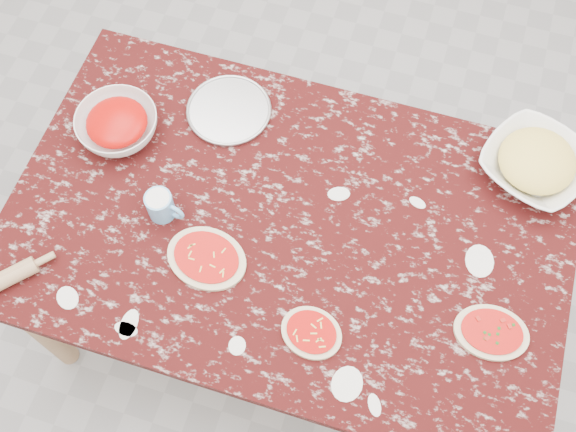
# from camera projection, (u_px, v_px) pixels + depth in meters

# --- Properties ---
(ground) EXTENTS (4.00, 4.00, 0.00)m
(ground) POSITION_uv_depth(u_px,v_px,m) (288.00, 307.00, 2.60)
(ground) COLOR gray
(worktable) EXTENTS (1.60, 1.00, 0.75)m
(worktable) POSITION_uv_depth(u_px,v_px,m) (288.00, 236.00, 2.00)
(worktable) COLOR black
(worktable) RESTS_ON ground
(pizza_tray) EXTENTS (0.33, 0.33, 0.01)m
(pizza_tray) POSITION_uv_depth(u_px,v_px,m) (229.00, 111.00, 2.09)
(pizza_tray) COLOR #B2B2B7
(pizza_tray) RESTS_ON worktable
(sauce_bowl) EXTENTS (0.30, 0.30, 0.08)m
(sauce_bowl) POSITION_uv_depth(u_px,v_px,m) (118.00, 125.00, 2.03)
(sauce_bowl) COLOR white
(sauce_bowl) RESTS_ON worktable
(cheese_bowl) EXTENTS (0.39, 0.39, 0.07)m
(cheese_bowl) POSITION_uv_depth(u_px,v_px,m) (535.00, 164.00, 1.97)
(cheese_bowl) COLOR white
(cheese_bowl) RESTS_ON worktable
(flour_mug) EXTENTS (0.12, 0.08, 0.09)m
(flour_mug) POSITION_uv_depth(u_px,v_px,m) (161.00, 206.00, 1.90)
(flour_mug) COLOR #66AAE2
(flour_mug) RESTS_ON worktable
(pizza_left) EXTENTS (0.26, 0.21, 0.02)m
(pizza_left) POSITION_uv_depth(u_px,v_px,m) (207.00, 258.00, 1.87)
(pizza_left) COLOR beige
(pizza_left) RESTS_ON worktable
(pizza_mid) EXTENTS (0.19, 0.17, 0.02)m
(pizza_mid) POSITION_uv_depth(u_px,v_px,m) (311.00, 333.00, 1.78)
(pizza_mid) COLOR beige
(pizza_mid) RESTS_ON worktable
(pizza_right) EXTENTS (0.21, 0.17, 0.02)m
(pizza_right) POSITION_uv_depth(u_px,v_px,m) (491.00, 332.00, 1.78)
(pizza_right) COLOR beige
(pizza_right) RESTS_ON worktable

